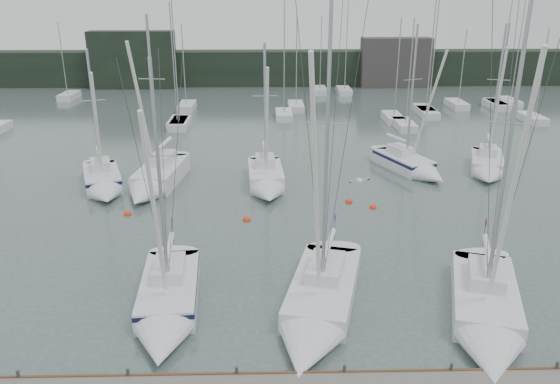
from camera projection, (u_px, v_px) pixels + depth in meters
The scene contains 18 objects.
ground at pixel (287, 320), 24.16m from camera, with size 160.00×160.00×0.00m, color #475655.
far_treeline at pixel (272, 68), 81.29m from camera, with size 90.00×4.00×5.00m, color black.
far_building_left at pixel (133, 60), 78.43m from camera, with size 12.00×3.00×8.00m, color black.
far_building_right at pixel (395, 63), 79.47m from camera, with size 10.00×3.00×7.00m, color #3D3B38.
mast_forest at pixel (335, 108), 63.93m from camera, with size 59.47×25.47×14.67m.
sailboat_near_left at pixel (167, 308), 24.10m from camera, with size 3.23×8.86×12.13m.
sailboat_near_center at pixel (316, 314), 23.73m from camera, with size 5.13×10.15×14.59m.
sailboat_near_right at pixel (487, 320), 23.22m from camera, with size 5.40×9.67×14.80m.
sailboat_mid_a at pixel (103, 184), 39.13m from camera, with size 4.69×7.57×10.73m.
sailboat_mid_b at pixel (154, 181), 39.50m from camera, with size 3.82×9.23×12.99m.
sailboat_mid_c at pixel (267, 182), 39.47m from camera, with size 2.88×7.60×11.03m.
sailboat_mid_d at pixel (414, 166), 42.98m from camera, with size 5.20×7.93×12.09m.
sailboat_mid_e at pixel (487, 168), 42.67m from camera, with size 4.52×7.43×12.08m.
buoy_a at pixel (247, 220), 34.45m from camera, with size 0.53×0.53×0.53m, color red.
buoy_b at pixel (373, 208), 36.39m from camera, with size 0.48×0.48×0.48m, color red.
buoy_c at pixel (128, 215), 35.31m from camera, with size 0.51×0.51×0.51m, color red.
seagull at pixel (360, 180), 23.34m from camera, with size 0.91×0.48×0.19m.
buoy_d at pixel (349, 202), 37.32m from camera, with size 0.52×0.52×0.52m, color red.
Camera 1 is at (-0.80, -20.60, 13.82)m, focal length 35.00 mm.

